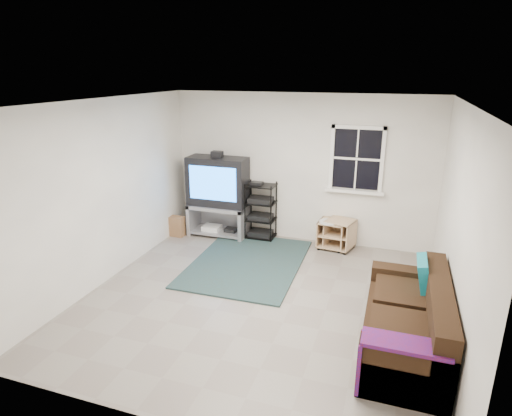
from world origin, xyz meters
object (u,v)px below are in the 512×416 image
(av_rack, at_px, (261,215))
(side_table_right, at_px, (332,232))
(tv_unit, at_px, (218,190))
(side_table_left, at_px, (341,233))
(sofa, at_px, (409,324))

(av_rack, distance_m, side_table_right, 1.31)
(tv_unit, bearing_deg, side_table_left, 2.15)
(av_rack, distance_m, sofa, 3.64)
(tv_unit, xyz_separation_m, side_table_left, (2.24, 0.08, -0.59))
(side_table_left, distance_m, side_table_right, 0.15)
(av_rack, relative_size, side_table_left, 1.93)
(tv_unit, distance_m, sofa, 4.21)
(side_table_left, bearing_deg, sofa, -67.14)
(tv_unit, bearing_deg, sofa, -37.01)
(tv_unit, xyz_separation_m, sofa, (3.33, -2.51, -0.56))
(side_table_left, xyz_separation_m, sofa, (1.10, -2.60, 0.03))
(tv_unit, relative_size, side_table_left, 2.91)
(side_table_left, height_order, sofa, sofa)
(sofa, bearing_deg, tv_unit, 142.99)
(side_table_right, bearing_deg, tv_unit, -178.04)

